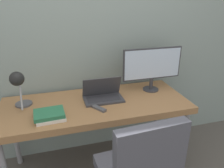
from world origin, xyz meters
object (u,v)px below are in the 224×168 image
at_px(laptop, 103,95).
at_px(book_stack, 50,115).
at_px(desk_lamp, 18,84).
at_px(monitor, 152,66).

xyz_separation_m(laptop, book_stack, (-0.49, -0.22, -0.02)).
relative_size(laptop, desk_lamp, 1.02).
bearing_deg(monitor, desk_lamp, -175.21).
xyz_separation_m(laptop, desk_lamp, (-0.71, -0.02, 0.20)).
xyz_separation_m(monitor, book_stack, (-1.02, -0.30, -0.23)).
distance_m(laptop, book_stack, 0.53).
bearing_deg(book_stack, monitor, 16.44).
xyz_separation_m(desk_lamp, book_stack, (0.22, -0.20, -0.21)).
height_order(monitor, book_stack, monitor).
height_order(monitor, desk_lamp, monitor).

